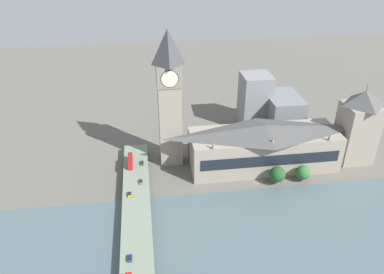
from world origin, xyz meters
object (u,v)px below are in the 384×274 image
(car_northbound_tail, at_px, (141,181))
(car_southbound_lead, at_px, (130,258))
(double_decker_bus_mid, at_px, (130,161))
(clock_tower, at_px, (169,96))
(road_bridge, at_px, (137,237))
(victoria_tower, at_px, (358,126))
(car_northbound_mid, at_px, (142,163))
(parliament_hall, at_px, (264,146))
(car_northbound_lead, at_px, (130,194))

(car_northbound_tail, distance_m, car_southbound_lead, 53.47)
(car_southbound_lead, bearing_deg, double_decker_bus_mid, 0.08)
(clock_tower, xyz_separation_m, road_bridge, (-67.56, 21.53, -38.55))
(victoria_tower, bearing_deg, car_northbound_mid, 88.82)
(parliament_hall, distance_m, car_northbound_tail, 74.60)
(car_northbound_mid, bearing_deg, double_decker_bus_mid, 89.60)
(clock_tower, bearing_deg, car_northbound_tail, 146.33)
(road_bridge, height_order, car_northbound_lead, car_northbound_lead)
(victoria_tower, distance_m, car_northbound_mid, 129.68)
(parliament_hall, relative_size, car_southbound_lead, 22.03)
(parliament_hall, height_order, car_northbound_mid, parliament_hall)
(victoria_tower, xyz_separation_m, road_bridge, (-54.89, 132.30, -17.99))
(victoria_tower, xyz_separation_m, car_southbound_lead, (-68.73, 135.20, -16.33))
(car_northbound_mid, height_order, car_southbound_lead, car_northbound_mid)
(double_decker_bus_mid, distance_m, car_northbound_lead, 28.57)
(road_bridge, relative_size, car_northbound_mid, 35.97)
(car_northbound_lead, bearing_deg, double_decker_bus_mid, -0.34)
(victoria_tower, bearing_deg, car_northbound_tail, 96.85)
(victoria_tower, xyz_separation_m, car_northbound_mid, (2.66, 128.63, -16.29))
(double_decker_bus_mid, height_order, car_southbound_lead, double_decker_bus_mid)
(car_northbound_mid, bearing_deg, car_northbound_tail, 177.01)
(clock_tower, distance_m, car_northbound_tail, 50.09)
(road_bridge, distance_m, car_northbound_tail, 39.47)
(double_decker_bus_mid, relative_size, car_southbound_lead, 3.02)
(victoria_tower, distance_m, car_southbound_lead, 152.54)
(victoria_tower, height_order, car_northbound_mid, victoria_tower)
(road_bridge, bearing_deg, car_northbound_mid, -3.65)
(clock_tower, height_order, double_decker_bus_mid, clock_tower)
(victoria_tower, relative_size, car_northbound_mid, 11.03)
(parliament_hall, bearing_deg, car_northbound_mid, 87.83)
(double_decker_bus_mid, xyz_separation_m, car_northbound_tail, (-18.26, -5.72, -2.04))
(car_northbound_lead, bearing_deg, clock_tower, -32.70)
(victoria_tower, bearing_deg, car_southbound_lead, 116.95)
(parliament_hall, height_order, road_bridge, parliament_hall)
(victoria_tower, bearing_deg, parliament_hall, 90.06)
(car_northbound_mid, relative_size, car_southbound_lead, 1.13)
(double_decker_bus_mid, xyz_separation_m, car_southbound_lead, (-71.44, -0.10, -2.07))
(clock_tower, xyz_separation_m, car_northbound_lead, (-38.46, 24.69, -36.80))
(road_bridge, distance_m, car_southbound_lead, 14.23)
(road_bridge, xyz_separation_m, car_northbound_lead, (29.10, 3.16, 1.75))
(car_northbound_mid, distance_m, car_southbound_lead, 71.69)
(double_decker_bus_mid, relative_size, car_northbound_mid, 2.67)
(double_decker_bus_mid, bearing_deg, car_northbound_lead, 179.66)
(car_southbound_lead, bearing_deg, clock_tower, -16.70)
(car_northbound_mid, bearing_deg, victoria_tower, -91.18)
(double_decker_bus_mid, distance_m, car_northbound_mid, 6.97)
(parliament_hall, relative_size, car_northbound_lead, 18.72)
(car_northbound_mid, xyz_separation_m, car_northbound_tail, (-18.22, 0.95, -0.01))
(parliament_hall, bearing_deg, victoria_tower, -89.94)
(clock_tower, height_order, road_bridge, clock_tower)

